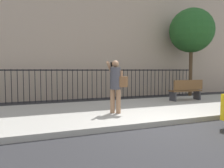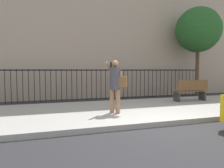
% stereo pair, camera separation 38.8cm
% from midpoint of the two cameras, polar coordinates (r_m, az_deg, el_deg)
% --- Properties ---
extents(ground_plane, '(60.00, 60.00, 0.00)m').
position_cam_midpoint_polar(ground_plane, '(6.25, 12.26, -10.78)').
color(ground_plane, '#28282B').
extents(sidewalk, '(28.00, 4.40, 0.15)m').
position_cam_midpoint_polar(sidewalk, '(8.11, 3.49, -6.81)').
color(sidewalk, '#9E9B93').
rests_on(sidewalk, ground).
extents(building_facade, '(28.00, 4.00, 11.76)m').
position_cam_midpoint_polar(building_facade, '(14.59, -7.76, 20.93)').
color(building_facade, tan).
rests_on(building_facade, ground).
extents(iron_fence, '(12.03, 0.04, 1.60)m').
position_cam_midpoint_polar(iron_fence, '(11.44, -4.40, 1.02)').
color(iron_fence, black).
rests_on(iron_fence, ground).
extents(pedestrian_on_phone, '(0.71, 0.65, 1.71)m').
position_cam_midpoint_polar(pedestrian_on_phone, '(6.98, -0.48, 0.37)').
color(pedestrian_on_phone, '#936B4C').
rests_on(pedestrian_on_phone, sidewalk).
extents(street_bench, '(1.60, 0.45, 0.95)m').
position_cam_midpoint_polar(street_bench, '(10.46, 18.06, -1.43)').
color(street_bench, brown).
rests_on(street_bench, sidewalk).
extents(street_tree_near, '(2.54, 2.54, 5.10)m').
position_cam_midpoint_polar(street_tree_near, '(13.61, 19.44, 13.08)').
color(street_tree_near, '#4C3823').
rests_on(street_tree_near, ground).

